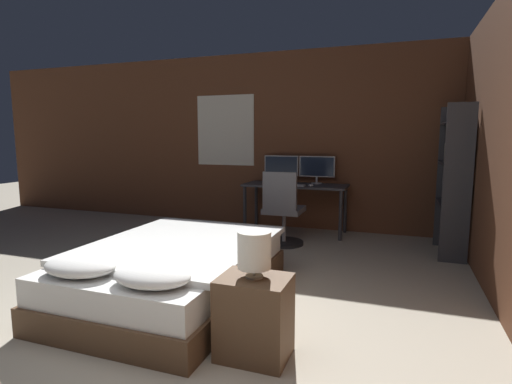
{
  "coord_description": "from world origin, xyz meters",
  "views": [
    {
      "loc": [
        1.34,
        -1.64,
        1.41
      ],
      "look_at": [
        -0.28,
        2.87,
        0.75
      ],
      "focal_mm": 28.0,
      "sensor_mm": 36.0,
      "label": 1
    }
  ],
  "objects": [
    {
      "name": "wall_back",
      "position": [
        -0.01,
        4.4,
        1.35
      ],
      "size": [
        12.0,
        0.08,
        2.7
      ],
      "color": "brown",
      "rests_on": "ground_plane"
    },
    {
      "name": "bed",
      "position": [
        -0.48,
        1.29,
        0.25
      ],
      "size": [
        1.44,
        2.06,
        0.56
      ],
      "color": "brown",
      "rests_on": "ground_plane"
    },
    {
      "name": "nightstand",
      "position": [
        0.51,
        0.64,
        0.27
      ],
      "size": [
        0.45,
        0.36,
        0.53
      ],
      "color": "brown",
      "rests_on": "ground_plane"
    },
    {
      "name": "bedside_lamp",
      "position": [
        0.51,
        0.64,
        0.71
      ],
      "size": [
        0.21,
        0.21,
        0.3
      ],
      "color": "gray",
      "rests_on": "nightstand"
    },
    {
      "name": "desk",
      "position": [
        -0.08,
        4.03,
        0.63
      ],
      "size": [
        1.5,
        0.6,
        0.72
      ],
      "color": "#38383D",
      "rests_on": "ground_plane"
    },
    {
      "name": "monitor_left",
      "position": [
        -0.35,
        4.23,
        0.96
      ],
      "size": [
        0.53,
        0.16,
        0.41
      ],
      "color": "#B7B7BC",
      "rests_on": "desk"
    },
    {
      "name": "monitor_right",
      "position": [
        0.2,
        4.23,
        0.96
      ],
      "size": [
        0.53,
        0.16,
        0.41
      ],
      "color": "#B7B7BC",
      "rests_on": "desk"
    },
    {
      "name": "keyboard",
      "position": [
        -0.08,
        3.84,
        0.73
      ],
      "size": [
        0.37,
        0.13,
        0.02
      ],
      "color": "#B7B7BC",
      "rests_on": "desk"
    },
    {
      "name": "computer_mouse",
      "position": [
        0.19,
        3.84,
        0.74
      ],
      "size": [
        0.07,
        0.05,
        0.04
      ],
      "color": "#B7B7BC",
      "rests_on": "desk"
    },
    {
      "name": "office_chair",
      "position": [
        -0.05,
        3.29,
        0.41
      ],
      "size": [
        0.52,
        0.52,
        0.98
      ],
      "color": "black",
      "rests_on": "ground_plane"
    },
    {
      "name": "bookshelf",
      "position": [
        1.96,
        3.51,
        0.98
      ],
      "size": [
        0.3,
        0.77,
        1.78
      ],
      "color": "#333338",
      "rests_on": "ground_plane"
    }
  ]
}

